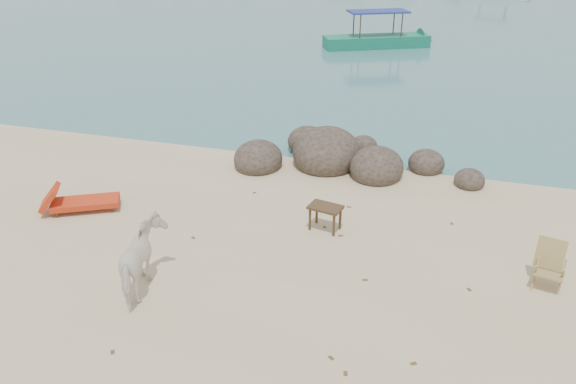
# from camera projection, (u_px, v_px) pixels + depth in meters

# --- Properties ---
(boulders) EXTENTS (6.42, 3.04, 1.36)m
(boulders) POSITION_uv_depth(u_px,v_px,m) (335.00, 157.00, 14.97)
(boulders) COLOR #312A20
(boulders) RESTS_ON ground
(cow) EXTENTS (1.07, 1.60, 1.24)m
(cow) POSITION_uv_depth(u_px,v_px,m) (143.00, 262.00, 9.79)
(cow) COLOR white
(cow) RESTS_ON ground
(side_table) EXTENTS (0.76, 0.58, 0.55)m
(side_table) POSITION_uv_depth(u_px,v_px,m) (325.00, 219.00, 11.87)
(side_table) COLOR #362915
(side_table) RESTS_ON ground
(lounge_chair) EXTENTS (1.93, 1.43, 0.55)m
(lounge_chair) POSITION_uv_depth(u_px,v_px,m) (85.00, 200.00, 12.67)
(lounge_chair) COLOR red
(lounge_chair) RESTS_ON ground
(deck_chair) EXTENTS (0.66, 0.70, 0.84)m
(deck_chair) POSITION_uv_depth(u_px,v_px,m) (550.00, 269.00, 9.94)
(deck_chair) COLOR #9E894F
(deck_chair) RESTS_ON ground
(boat_near) EXTENTS (6.02, 3.93, 2.95)m
(boat_near) POSITION_uv_depth(u_px,v_px,m) (378.00, 17.00, 28.26)
(boat_near) COLOR #147557
(boat_near) RESTS_ON water
(dead_leaves) EXTENTS (8.87, 7.07, 0.00)m
(dead_leaves) POSITION_uv_depth(u_px,v_px,m) (312.00, 299.00, 9.84)
(dead_leaves) COLOR brown
(dead_leaves) RESTS_ON ground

